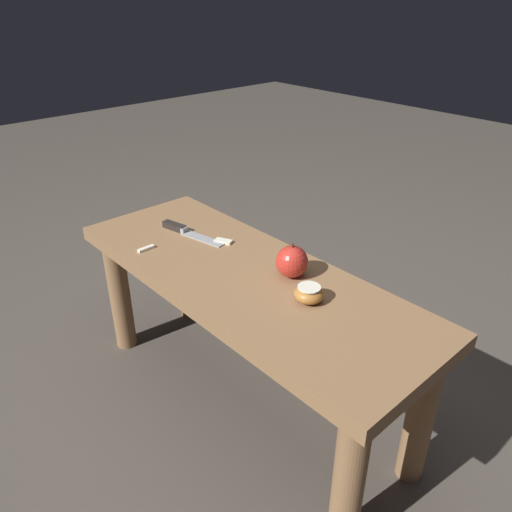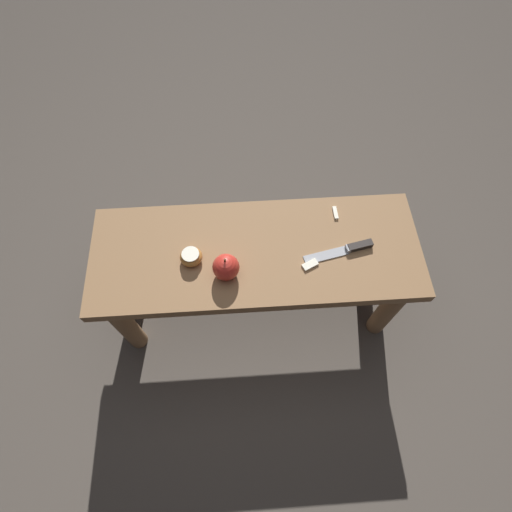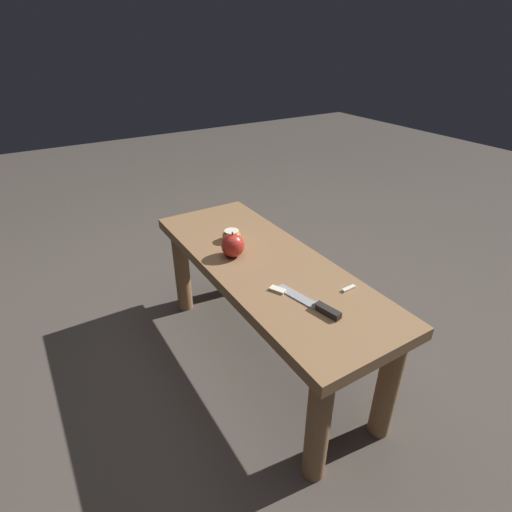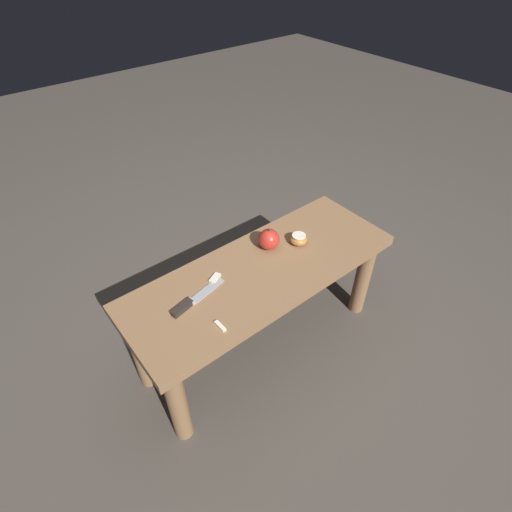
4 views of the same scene
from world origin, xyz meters
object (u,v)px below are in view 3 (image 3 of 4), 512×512
object	(u,v)px
wooden_bench	(265,283)
knife	(317,306)
apple_whole	(233,245)
apple_cut	(232,235)

from	to	relation	value
wooden_bench	knife	distance (m)	0.32
wooden_bench	apple_whole	world-z (taller)	apple_whole
wooden_bench	apple_cut	xyz separation A→B (m)	(0.21, 0.02, 0.11)
apple_whole	wooden_bench	bearing A→B (deg)	-141.94
wooden_bench	apple_cut	bearing A→B (deg)	5.81
knife	wooden_bench	bearing A→B (deg)	-15.06
wooden_bench	knife	xyz separation A→B (m)	(-0.30, 0.02, 0.10)
knife	apple_whole	xyz separation A→B (m)	(0.40, 0.06, 0.03)
apple_whole	apple_cut	size ratio (longest dim) A/B	1.33
wooden_bench	apple_whole	xyz separation A→B (m)	(0.10, 0.08, 0.13)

